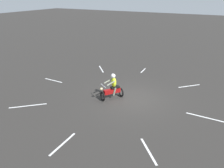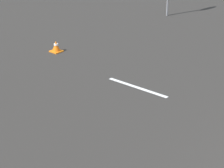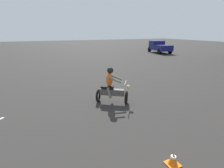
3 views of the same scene
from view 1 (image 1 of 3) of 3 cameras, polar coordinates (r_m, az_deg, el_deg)
ground_plane at (r=13.96m, az=5.39°, el=-3.76°), size 120.00×120.00×0.00m
motorcycle_rider_foreground at (r=13.59m, az=0.13°, el=-1.04°), size 1.29×1.49×1.66m
lane_stripe_e at (r=17.26m, az=-15.04°, el=0.92°), size 1.68×0.11×0.01m
lane_stripe_ne at (r=13.95m, az=-21.09°, el=-5.33°), size 1.63×1.53×0.01m
lane_stripe_n at (r=10.32m, az=-12.75°, el=-15.01°), size 0.14×1.75×0.01m
lane_stripe_nw at (r=9.85m, az=9.51°, el=-16.86°), size 1.23×1.36×0.01m
lane_stripe_w at (r=12.93m, az=23.46°, el=-8.08°), size 2.12×0.12×0.01m
lane_stripe_sw at (r=16.64m, az=19.52°, el=-0.48°), size 1.29×1.32×0.01m
lane_stripe_s at (r=18.99m, az=8.15°, el=3.53°), size 0.16×1.21×0.01m
lane_stripe_se at (r=19.19m, az=-2.83°, el=3.95°), size 1.28×1.41×0.01m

